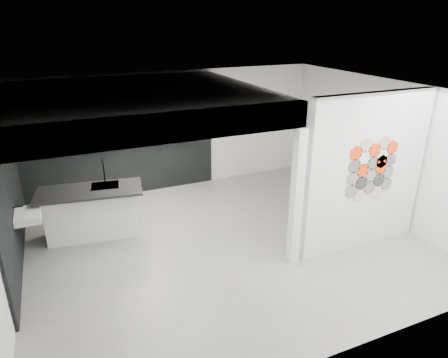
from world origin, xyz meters
TOP-DOWN VIEW (x-y plane):
  - floor at (0.00, 0.00)m, footprint 7.00×6.00m
  - partition_panel at (2.23, -1.00)m, footprint 2.45×0.15m
  - bay_clad_back at (-1.30, 2.97)m, footprint 4.40×0.04m
  - bay_clad_left at (-3.47, 1.00)m, footprint 0.04×4.00m
  - bulkhead at (-1.30, 1.00)m, footprint 4.40×4.00m
  - corner_column at (0.82, -1.00)m, footprint 0.16×0.16m
  - fascia_beam at (-1.30, -0.92)m, footprint 4.40×0.16m
  - wall_basin at (-3.24, 0.80)m, footprint 0.40×0.60m
  - display_shelf at (-1.20, 2.87)m, footprint 3.00×0.15m
  - kitchen_island at (-2.19, 1.24)m, footprint 1.97×1.10m
  - stockpot at (-2.49, 2.87)m, footprint 0.26×0.26m
  - kettle at (-0.50, 2.87)m, footprint 0.19×0.19m
  - glass_bowl at (0.15, 2.87)m, footprint 0.16×0.16m
  - glass_vase at (0.15, 2.87)m, footprint 0.12×0.12m
  - bottle_dark at (-1.44, 2.87)m, footprint 0.08×0.08m
  - utensil_cup at (-1.78, 2.87)m, footprint 0.09×0.09m
  - hex_tile_cluster at (2.26, -1.09)m, footprint 1.04×0.02m

SIDE VIEW (x-z plane):
  - floor at x=0.00m, z-range -0.01..0.00m
  - kitchen_island at x=-2.19m, z-range -0.24..1.26m
  - wall_basin at x=-3.24m, z-range 0.79..0.91m
  - bay_clad_back at x=-1.30m, z-range 0.00..2.35m
  - bay_clad_left at x=-3.47m, z-range 0.00..2.35m
  - corner_column at x=0.82m, z-range 0.00..2.35m
  - display_shelf at x=-1.20m, z-range 1.28..1.32m
  - utensil_cup at x=-1.78m, z-range 1.32..1.41m
  - glass_bowl at x=0.15m, z-range 1.32..1.42m
  - glass_vase at x=0.15m, z-range 1.32..1.45m
  - kettle at x=-0.50m, z-range 1.32..1.47m
  - bottle_dark at x=-1.44m, z-range 1.32..1.48m
  - partition_panel at x=2.23m, z-range 0.00..2.80m
  - stockpot at x=-2.49m, z-range 1.32..1.51m
  - hex_tile_cluster at x=2.26m, z-range 0.92..2.09m
  - bulkhead at x=-1.30m, z-range 2.35..2.75m
  - fascia_beam at x=-1.30m, z-range 2.35..2.75m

